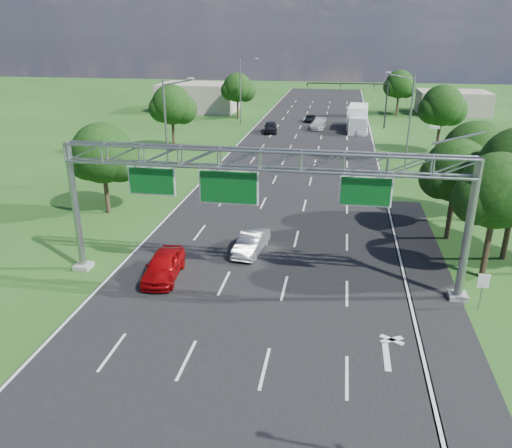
% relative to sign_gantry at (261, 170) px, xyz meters
% --- Properties ---
extents(ground, '(220.00, 220.00, 0.00)m').
position_rel_sign_gantry_xyz_m(ground, '(-0.33, 18.00, -6.89)').
color(ground, '#1E4514').
rests_on(ground, ground).
extents(road, '(18.00, 180.00, 0.02)m').
position_rel_sign_gantry_xyz_m(road, '(-0.33, 18.00, -6.89)').
color(road, black).
rests_on(road, ground).
extents(road_flare, '(3.00, 30.00, 0.02)m').
position_rel_sign_gantry_xyz_m(road_flare, '(9.87, 2.00, -6.89)').
color(road_flare, black).
rests_on(road_flare, ground).
extents(sign_gantry, '(23.50, 1.00, 9.56)m').
position_rel_sign_gantry_xyz_m(sign_gantry, '(0.00, 0.00, 0.00)').
color(sign_gantry, gray).
rests_on(sign_gantry, ground).
extents(regulatory_sign, '(0.60, 0.08, 2.10)m').
position_rel_sign_gantry_xyz_m(regulatory_sign, '(12.07, -1.02, -5.38)').
color(regulatory_sign, gray).
rests_on(regulatory_sign, ground).
extents(traffic_signal, '(12.21, 0.24, 7.00)m').
position_rel_sign_gantry_xyz_m(traffic_signal, '(7.15, 53.00, -1.72)').
color(traffic_signal, black).
rests_on(traffic_signal, ground).
extents(streetlight_l_near, '(2.97, 0.22, 10.16)m').
position_rel_sign_gantry_xyz_m(streetlight_l_near, '(-11.63, 18.00, -1.31)').
color(streetlight_l_near, gray).
rests_on(streetlight_l_near, ground).
extents(streetlight_l_far, '(2.97, 0.22, 10.16)m').
position_rel_sign_gantry_xyz_m(streetlight_l_far, '(-11.63, 53.00, -1.31)').
color(streetlight_l_far, gray).
rests_on(streetlight_l_far, ground).
extents(streetlight_r_mid, '(2.97, 0.22, 10.16)m').
position_rel_sign_gantry_xyz_m(streetlight_r_mid, '(10.97, 28.00, -1.31)').
color(streetlight_r_mid, gray).
rests_on(streetlight_r_mid, ground).
extents(tree_cluster_right, '(9.91, 14.60, 8.68)m').
position_rel_sign_gantry_xyz_m(tree_cluster_right, '(14.47, 7.19, -1.58)').
color(tree_cluster_right, '#2D2116').
rests_on(tree_cluster_right, ground).
extents(tree_verge_la, '(5.76, 4.80, 7.40)m').
position_rel_sign_gantry_xyz_m(tree_verge_la, '(-14.25, 10.04, -2.13)').
color(tree_verge_la, '#2D2116').
rests_on(tree_verge_la, ground).
extents(tree_verge_lb, '(5.76, 4.80, 8.06)m').
position_rel_sign_gantry_xyz_m(tree_verge_lb, '(-16.25, 33.04, -1.48)').
color(tree_verge_lb, '#2D2116').
rests_on(tree_verge_lb, ground).
extents(tree_verge_lc, '(5.76, 4.80, 7.62)m').
position_rel_sign_gantry_xyz_m(tree_verge_lc, '(-13.25, 58.04, -1.92)').
color(tree_verge_lc, '#2D2116').
rests_on(tree_verge_lc, ground).
extents(tree_verge_rd, '(5.76, 4.80, 8.28)m').
position_rel_sign_gantry_xyz_m(tree_verge_rd, '(15.75, 36.04, -1.26)').
color(tree_verge_rd, '#2D2116').
rests_on(tree_verge_rd, ground).
extents(tree_verge_re, '(5.76, 4.80, 7.84)m').
position_rel_sign_gantry_xyz_m(tree_verge_re, '(13.75, 66.04, -1.70)').
color(tree_verge_re, '#2D2116').
rests_on(tree_verge_re, ground).
extents(building_left, '(14.00, 10.00, 5.00)m').
position_rel_sign_gantry_xyz_m(building_left, '(-22.33, 66.00, -4.39)').
color(building_left, gray).
rests_on(building_left, ground).
extents(building_right, '(12.00, 9.00, 4.00)m').
position_rel_sign_gantry_xyz_m(building_right, '(23.67, 70.00, -4.89)').
color(building_right, gray).
rests_on(building_right, ground).
extents(red_coupe, '(2.26, 4.84, 1.60)m').
position_rel_sign_gantry_xyz_m(red_coupe, '(-5.88, -0.32, -6.09)').
color(red_coupe, '#A40709').
rests_on(red_coupe, ground).
extents(silver_sedan, '(2.05, 4.45, 1.41)m').
position_rel_sign_gantry_xyz_m(silver_sedan, '(-1.33, 4.23, -6.18)').
color(silver_sedan, '#9CA2A7').
rests_on(silver_sedan, ground).
extents(car_queue_a, '(2.43, 5.13, 1.45)m').
position_rel_sign_gantry_xyz_m(car_queue_a, '(0.67, 51.01, -6.17)').
color(car_queue_a, silver).
rests_on(car_queue_a, ground).
extents(car_queue_b, '(1.78, 3.83, 1.06)m').
position_rel_sign_gantry_xyz_m(car_queue_b, '(-0.91, 57.33, -6.36)').
color(car_queue_b, black).
rests_on(car_queue_b, ground).
extents(car_queue_c, '(2.48, 4.90, 1.60)m').
position_rel_sign_gantry_xyz_m(car_queue_c, '(-6.09, 46.71, -6.09)').
color(car_queue_c, black).
rests_on(car_queue_c, ground).
extents(car_queue_d, '(1.99, 4.92, 1.59)m').
position_rel_sign_gantry_xyz_m(car_queue_d, '(6.96, 48.28, -6.10)').
color(car_queue_d, silver).
rests_on(car_queue_d, ground).
extents(box_truck, '(3.20, 9.52, 3.54)m').
position_rel_sign_gantry_xyz_m(box_truck, '(6.54, 50.97, -5.19)').
color(box_truck, white).
rests_on(box_truck, ground).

